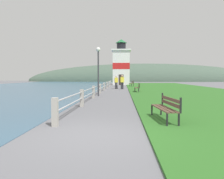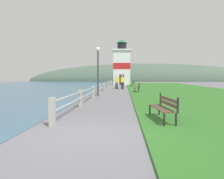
{
  "view_description": "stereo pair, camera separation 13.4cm",
  "coord_description": "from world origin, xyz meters",
  "px_view_note": "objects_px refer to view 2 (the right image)",
  "views": [
    {
      "loc": [
        0.79,
        -5.74,
        1.58
      ],
      "look_at": [
        -0.3,
        16.04,
        0.3
      ],
      "focal_mm": 35.0,
      "sensor_mm": 36.0,
      "label": 1
    },
    {
      "loc": [
        0.92,
        -5.73,
        1.58
      ],
      "look_at": [
        -0.3,
        16.04,
        0.3
      ],
      "focal_mm": 35.0,
      "sensor_mm": 36.0,
      "label": 2
    }
  ],
  "objects_px": {
    "lamp_post": "(98,62)",
    "person_strolling": "(122,82)",
    "park_bench_far": "(132,83)",
    "park_bench_near": "(164,106)",
    "park_bench_midway": "(138,87)",
    "lighthouse": "(122,65)",
    "person_by_railing": "(117,82)"
  },
  "relations": [
    {
      "from": "lamp_post",
      "to": "park_bench_midway",
      "type": "bearing_deg",
      "value": 52.58
    },
    {
      "from": "park_bench_near",
      "to": "park_bench_midway",
      "type": "relative_size",
      "value": 1.22
    },
    {
      "from": "person_strolling",
      "to": "park_bench_midway",
      "type": "bearing_deg",
      "value": 173.28
    },
    {
      "from": "park_bench_midway",
      "to": "lighthouse",
      "type": "height_order",
      "value": "lighthouse"
    },
    {
      "from": "lamp_post",
      "to": "person_strolling",
      "type": "bearing_deg",
      "value": 79.22
    },
    {
      "from": "park_bench_far",
      "to": "person_by_railing",
      "type": "relative_size",
      "value": 1.04
    },
    {
      "from": "park_bench_midway",
      "to": "lamp_post",
      "type": "height_order",
      "value": "lamp_post"
    },
    {
      "from": "park_bench_near",
      "to": "park_bench_far",
      "type": "relative_size",
      "value": 1.14
    },
    {
      "from": "park_bench_near",
      "to": "park_bench_far",
      "type": "bearing_deg",
      "value": -96.15
    },
    {
      "from": "person_by_railing",
      "to": "park_bench_near",
      "type": "bearing_deg",
      "value": 169.27
    },
    {
      "from": "lamp_post",
      "to": "lighthouse",
      "type": "bearing_deg",
      "value": 86.23
    },
    {
      "from": "park_bench_far",
      "to": "lamp_post",
      "type": "relative_size",
      "value": 0.45
    },
    {
      "from": "person_strolling",
      "to": "lighthouse",
      "type": "bearing_deg",
      "value": -22.22
    },
    {
      "from": "park_bench_far",
      "to": "person_strolling",
      "type": "distance_m",
      "value": 8.0
    },
    {
      "from": "lighthouse",
      "to": "person_strolling",
      "type": "bearing_deg",
      "value": -89.1
    },
    {
      "from": "park_bench_near",
      "to": "lighthouse",
      "type": "height_order",
      "value": "lighthouse"
    },
    {
      "from": "park_bench_midway",
      "to": "park_bench_far",
      "type": "distance_m",
      "value": 13.24
    },
    {
      "from": "lighthouse",
      "to": "park_bench_near",
      "type": "bearing_deg",
      "value": -86.96
    },
    {
      "from": "person_strolling",
      "to": "park_bench_far",
      "type": "bearing_deg",
      "value": -34.33
    },
    {
      "from": "person_by_railing",
      "to": "lamp_post",
      "type": "distance_m",
      "value": 10.92
    },
    {
      "from": "park_bench_midway",
      "to": "park_bench_far",
      "type": "height_order",
      "value": "same"
    },
    {
      "from": "lighthouse",
      "to": "lamp_post",
      "type": "height_order",
      "value": "lighthouse"
    },
    {
      "from": "lamp_post",
      "to": "person_by_railing",
      "type": "bearing_deg",
      "value": 83.97
    },
    {
      "from": "park_bench_near",
      "to": "person_by_railing",
      "type": "xyz_separation_m",
      "value": [
        -2.39,
        20.63,
        0.39
      ]
    },
    {
      "from": "park_bench_midway",
      "to": "person_by_railing",
      "type": "height_order",
      "value": "person_by_railing"
    },
    {
      "from": "park_bench_near",
      "to": "lamp_post",
      "type": "height_order",
      "value": "lamp_post"
    },
    {
      "from": "park_bench_far",
      "to": "lamp_post",
      "type": "bearing_deg",
      "value": 71.03
    },
    {
      "from": "person_strolling",
      "to": "person_by_railing",
      "type": "relative_size",
      "value": 1.05
    },
    {
      "from": "park_bench_near",
      "to": "lamp_post",
      "type": "distance_m",
      "value": 10.76
    },
    {
      "from": "park_bench_far",
      "to": "person_strolling",
      "type": "xyz_separation_m",
      "value": [
        -1.55,
        -7.83,
        0.43
      ]
    },
    {
      "from": "person_by_railing",
      "to": "lighthouse",
      "type": "bearing_deg",
      "value": -19.44
    },
    {
      "from": "park_bench_far",
      "to": "lighthouse",
      "type": "relative_size",
      "value": 0.2
    }
  ]
}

